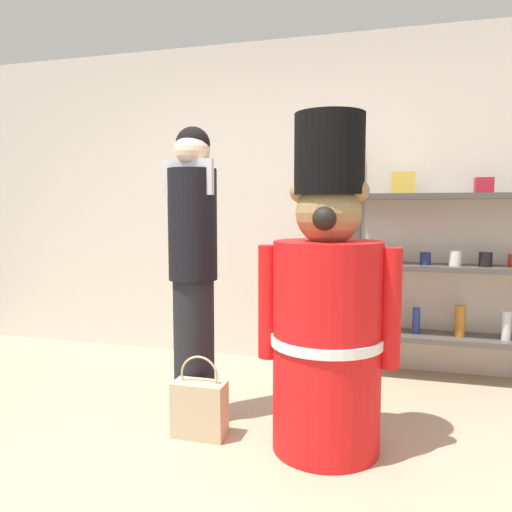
{
  "coord_description": "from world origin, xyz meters",
  "views": [
    {
      "loc": [
        0.65,
        -1.83,
        1.26
      ],
      "look_at": [
        -0.07,
        0.76,
        1.0
      ],
      "focal_mm": 34.76,
      "sensor_mm": 36.0,
      "label": 1
    }
  ],
  "objects_px": {
    "teddy_bear_guard": "(327,313)",
    "shopping_bag": "(200,408)",
    "merchandise_shelf": "(439,263)",
    "person_shopper": "(193,265)"
  },
  "relations": [
    {
      "from": "merchandise_shelf",
      "to": "teddy_bear_guard",
      "type": "distance_m",
      "value": 1.46
    },
    {
      "from": "shopping_bag",
      "to": "person_shopper",
      "type": "bearing_deg",
      "value": 119.3
    },
    {
      "from": "shopping_bag",
      "to": "merchandise_shelf",
      "type": "bearing_deg",
      "value": 45.49
    },
    {
      "from": "person_shopper",
      "to": "shopping_bag",
      "type": "bearing_deg",
      "value": -60.7
    },
    {
      "from": "person_shopper",
      "to": "shopping_bag",
      "type": "distance_m",
      "value": 0.8
    },
    {
      "from": "teddy_bear_guard",
      "to": "shopping_bag",
      "type": "height_order",
      "value": "teddy_bear_guard"
    },
    {
      "from": "merchandise_shelf",
      "to": "person_shopper",
      "type": "height_order",
      "value": "merchandise_shelf"
    },
    {
      "from": "merchandise_shelf",
      "to": "teddy_bear_guard",
      "type": "height_order",
      "value": "same"
    },
    {
      "from": "merchandise_shelf",
      "to": "shopping_bag",
      "type": "bearing_deg",
      "value": -134.51
    },
    {
      "from": "person_shopper",
      "to": "merchandise_shelf",
      "type": "bearing_deg",
      "value": 38.57
    }
  ]
}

